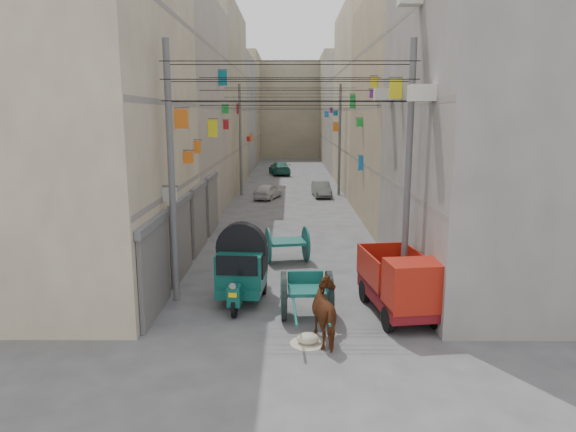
{
  "coord_description": "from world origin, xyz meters",
  "views": [
    {
      "loc": [
        0.02,
        -9.54,
        5.79
      ],
      "look_at": [
        -0.05,
        6.5,
        2.64
      ],
      "focal_mm": 32.0,
      "sensor_mm": 36.0,
      "label": 1
    }
  ],
  "objects_px": {
    "distant_car_white": "(268,191)",
    "auto_rickshaw": "(242,266)",
    "horse": "(329,313)",
    "second_cart": "(287,244)",
    "distant_car_green": "(280,168)",
    "mini_truck": "(403,288)",
    "tonga_cart": "(307,295)",
    "feed_sack": "(308,338)",
    "distant_car_grey": "(321,189)"
  },
  "relations": [
    {
      "from": "second_cart",
      "to": "distant_car_white",
      "type": "relative_size",
      "value": 0.58
    },
    {
      "from": "auto_rickshaw",
      "to": "mini_truck",
      "type": "bearing_deg",
      "value": -13.59
    },
    {
      "from": "horse",
      "to": "distant_car_white",
      "type": "height_order",
      "value": "horse"
    },
    {
      "from": "tonga_cart",
      "to": "distant_car_grey",
      "type": "bearing_deg",
      "value": 83.3
    },
    {
      "from": "second_cart",
      "to": "distant_car_green",
      "type": "xyz_separation_m",
      "value": [
        -0.94,
        31.03,
        -0.13
      ]
    },
    {
      "from": "mini_truck",
      "to": "distant_car_green",
      "type": "distance_m",
      "value": 37.2
    },
    {
      "from": "tonga_cart",
      "to": "auto_rickshaw",
      "type": "bearing_deg",
      "value": 141.32
    },
    {
      "from": "mini_truck",
      "to": "distant_car_white",
      "type": "bearing_deg",
      "value": 94.42
    },
    {
      "from": "distant_car_white",
      "to": "distant_car_green",
      "type": "bearing_deg",
      "value": -74.32
    },
    {
      "from": "distant_car_white",
      "to": "auto_rickshaw",
      "type": "bearing_deg",
      "value": 107.83
    },
    {
      "from": "distant_car_grey",
      "to": "distant_car_green",
      "type": "bearing_deg",
      "value": 99.02
    },
    {
      "from": "distant_car_green",
      "to": "tonga_cart",
      "type": "bearing_deg",
      "value": 82.8
    },
    {
      "from": "mini_truck",
      "to": "horse",
      "type": "relative_size",
      "value": 1.99
    },
    {
      "from": "mini_truck",
      "to": "distant_car_green",
      "type": "relative_size",
      "value": 0.85
    },
    {
      "from": "tonga_cart",
      "to": "second_cart",
      "type": "relative_size",
      "value": 1.71
    },
    {
      "from": "second_cart",
      "to": "distant_car_white",
      "type": "xyz_separation_m",
      "value": [
        -1.46,
        15.94,
        -0.22
      ]
    },
    {
      "from": "distant_car_grey",
      "to": "distant_car_green",
      "type": "distance_m",
      "value": 14.47
    },
    {
      "from": "distant_car_green",
      "to": "distant_car_grey",
      "type": "bearing_deg",
      "value": 93.69
    },
    {
      "from": "feed_sack",
      "to": "auto_rickshaw",
      "type": "bearing_deg",
      "value": 122.27
    },
    {
      "from": "tonga_cart",
      "to": "feed_sack",
      "type": "xyz_separation_m",
      "value": [
        -0.01,
        -1.67,
        -0.59
      ]
    },
    {
      "from": "distant_car_grey",
      "to": "feed_sack",
      "type": "bearing_deg",
      "value": -98.44
    },
    {
      "from": "feed_sack",
      "to": "distant_car_green",
      "type": "height_order",
      "value": "distant_car_green"
    },
    {
      "from": "tonga_cart",
      "to": "feed_sack",
      "type": "relative_size",
      "value": 5.42
    },
    {
      "from": "distant_car_white",
      "to": "mini_truck",
      "type": "bearing_deg",
      "value": 120.08
    },
    {
      "from": "feed_sack",
      "to": "distant_car_white",
      "type": "bearing_deg",
      "value": 94.99
    },
    {
      "from": "feed_sack",
      "to": "horse",
      "type": "xyz_separation_m",
      "value": [
        0.56,
        0.18,
        0.63
      ]
    },
    {
      "from": "feed_sack",
      "to": "distant_car_white",
      "type": "relative_size",
      "value": 0.18
    },
    {
      "from": "distant_car_white",
      "to": "distant_car_grey",
      "type": "height_order",
      "value": "distant_car_grey"
    },
    {
      "from": "second_cart",
      "to": "feed_sack",
      "type": "xyz_separation_m",
      "value": [
        0.59,
        -7.53,
        -0.61
      ]
    },
    {
      "from": "horse",
      "to": "distant_car_white",
      "type": "distance_m",
      "value": 23.44
    },
    {
      "from": "tonga_cart",
      "to": "mini_truck",
      "type": "xyz_separation_m",
      "value": [
        2.76,
        -0.06,
        0.21
      ]
    },
    {
      "from": "distant_car_grey",
      "to": "auto_rickshaw",
      "type": "bearing_deg",
      "value": -104.29
    },
    {
      "from": "auto_rickshaw",
      "to": "feed_sack",
      "type": "bearing_deg",
      "value": -53.49
    },
    {
      "from": "mini_truck",
      "to": "distant_car_grey",
      "type": "xyz_separation_m",
      "value": [
        -0.98,
        22.87,
        -0.4
      ]
    },
    {
      "from": "horse",
      "to": "distant_car_grey",
      "type": "distance_m",
      "value": 24.33
    },
    {
      "from": "auto_rickshaw",
      "to": "tonga_cart",
      "type": "distance_m",
      "value": 2.51
    },
    {
      "from": "auto_rickshaw",
      "to": "horse",
      "type": "distance_m",
      "value": 3.92
    },
    {
      "from": "second_cart",
      "to": "horse",
      "type": "distance_m",
      "value": 7.44
    },
    {
      "from": "mini_truck",
      "to": "feed_sack",
      "type": "height_order",
      "value": "mini_truck"
    },
    {
      "from": "horse",
      "to": "tonga_cart",
      "type": "bearing_deg",
      "value": -81.9
    },
    {
      "from": "feed_sack",
      "to": "distant_car_white",
      "type": "height_order",
      "value": "distant_car_white"
    },
    {
      "from": "feed_sack",
      "to": "distant_car_grey",
      "type": "xyz_separation_m",
      "value": [
        1.79,
        24.48,
        0.4
      ]
    },
    {
      "from": "feed_sack",
      "to": "distant_car_white",
      "type": "distance_m",
      "value": 23.56
    },
    {
      "from": "second_cart",
      "to": "distant_car_green",
      "type": "bearing_deg",
      "value": 81.04
    },
    {
      "from": "second_cart",
      "to": "distant_car_white",
      "type": "bearing_deg",
      "value": 84.53
    },
    {
      "from": "second_cart",
      "to": "mini_truck",
      "type": "bearing_deg",
      "value": -71.13
    },
    {
      "from": "auto_rickshaw",
      "to": "distant_car_white",
      "type": "distance_m",
      "value": 20.34
    },
    {
      "from": "horse",
      "to": "distant_car_green",
      "type": "relative_size",
      "value": 0.43
    },
    {
      "from": "second_cart",
      "to": "feed_sack",
      "type": "bearing_deg",
      "value": -96.25
    },
    {
      "from": "second_cart",
      "to": "distant_car_grey",
      "type": "distance_m",
      "value": 17.11
    }
  ]
}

